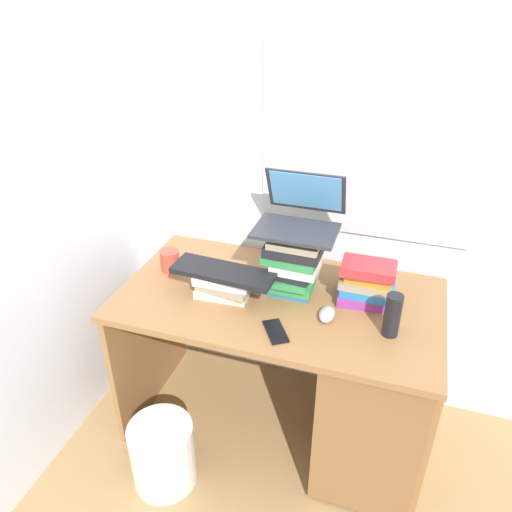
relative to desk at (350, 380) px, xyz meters
name	(u,v)px	position (x,y,z in m)	size (l,w,h in m)	color
ground_plane	(275,423)	(-0.33, 0.03, -0.41)	(6.00, 6.00, 0.00)	#9E7A4C
wall_back	(309,136)	(-0.33, 0.43, 0.89)	(6.00, 0.06, 2.60)	silver
wall_left	(64,143)	(-1.25, 0.03, 0.89)	(0.05, 6.00, 2.60)	silver
desk	(350,380)	(0.00, 0.00, 0.00)	(1.31, 0.72, 0.74)	olive
book_stack_tall	(293,262)	(-0.29, 0.08, 0.48)	(0.23, 0.19, 0.28)	#2672B2
book_stack_keyboard_riser	(224,284)	(-0.55, -0.03, 0.39)	(0.24, 0.16, 0.10)	beige
book_stack_side	(367,283)	(0.01, 0.11, 0.42)	(0.23, 0.18, 0.18)	#8C338C
laptop	(300,214)	(-0.29, 0.15, 0.67)	(0.32, 0.31, 0.21)	#2D2D33
keyboard	(223,272)	(-0.55, -0.03, 0.45)	(0.42, 0.14, 0.02)	black
computer_mouse	(327,314)	(-0.12, -0.05, 0.36)	(0.06, 0.10, 0.04)	#A5A8AD
mug	(170,260)	(-0.85, 0.08, 0.39)	(0.12, 0.08, 0.09)	#B23F33
water_bottle	(392,315)	(0.12, -0.08, 0.42)	(0.06, 0.06, 0.17)	black
cell_phone	(276,331)	(-0.28, -0.20, 0.34)	(0.07, 0.14, 0.01)	black
wastebasket	(163,454)	(-0.70, -0.41, -0.25)	(0.27, 0.27, 0.31)	silver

